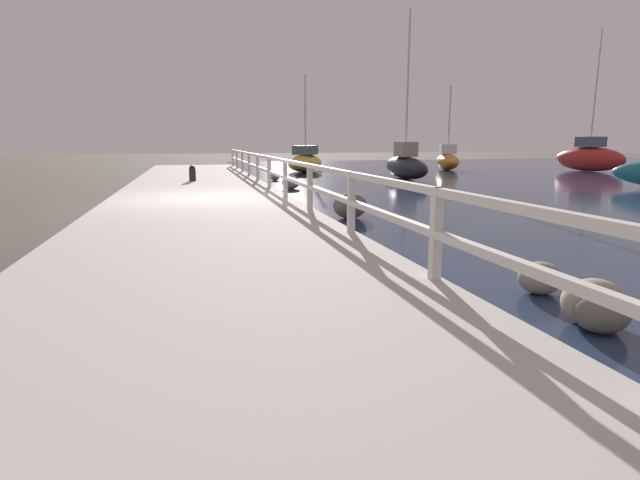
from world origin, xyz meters
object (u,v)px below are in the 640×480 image
(sailboat_orange, at_px, (447,160))
(sailboat_red, at_px, (589,157))
(mooring_bollard, at_px, (192,173))
(sailboat_black, at_px, (405,165))
(sailboat_yellow, at_px, (305,161))

(sailboat_orange, bearing_deg, sailboat_red, -6.37)
(sailboat_red, height_order, sailboat_orange, sailboat_red)
(mooring_bollard, height_order, sailboat_black, sailboat_black)
(sailboat_yellow, bearing_deg, mooring_bollard, -98.73)
(sailboat_red, bearing_deg, mooring_bollard, -170.61)
(sailboat_black, bearing_deg, mooring_bollard, -154.87)
(sailboat_yellow, relative_size, sailboat_orange, 1.08)
(sailboat_black, bearing_deg, sailboat_orange, 55.13)
(mooring_bollard, bearing_deg, sailboat_orange, 31.63)
(sailboat_yellow, bearing_deg, sailboat_orange, 22.44)
(sailboat_black, bearing_deg, sailboat_red, 19.20)
(sailboat_black, xyz_separation_m, sailboat_yellow, (-3.17, 6.28, -0.05))
(sailboat_red, bearing_deg, sailboat_orange, 149.10)
(sailboat_orange, bearing_deg, sailboat_black, -112.74)
(sailboat_black, relative_size, sailboat_yellow, 1.39)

